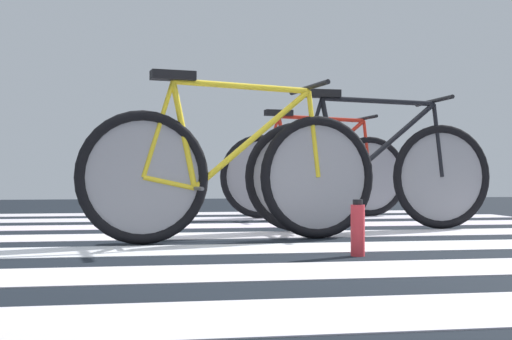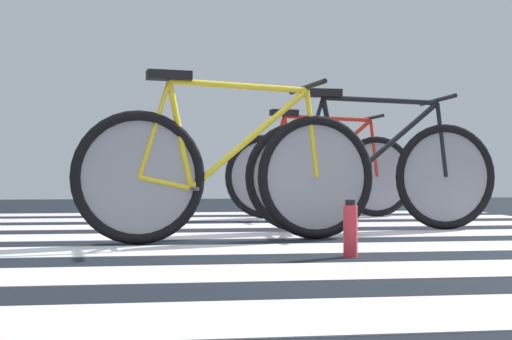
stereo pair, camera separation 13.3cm
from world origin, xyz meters
The scene contains 6 objects.
ground centered at (0.00, 0.00, 0.01)m, with size 18.00×14.00×0.02m.
crosswalk_markings centered at (0.00, -0.13, 0.02)m, with size 5.46×6.52×0.00m.
bicycle_1_of_3 centered at (-0.20, 0.27, 0.41)m, with size 1.72×0.55×0.93m.
bicycle_2_of_3 centered at (0.80, 0.86, 0.41)m, with size 1.74×0.52×0.93m.
bicycle_3_of_3 centered at (0.77, 2.24, 0.41)m, with size 1.73×0.52×0.93m.
water_bottle centered at (0.28, -0.47, 0.14)m, with size 0.06×0.06×0.26m.
Camera 1 is at (-0.65, -3.36, 0.39)m, focal length 46.08 mm.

